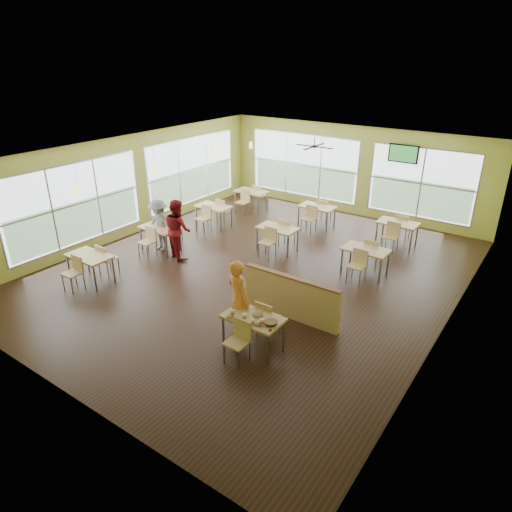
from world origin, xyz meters
name	(u,v)px	position (x,y,z in m)	size (l,w,h in m)	color
room	(257,216)	(0.00, 0.00, 1.60)	(12.00, 12.04, 3.20)	black
window_bays	(245,181)	(-2.65, 3.08, 1.48)	(9.24, 10.24, 2.38)	white
main_table	(253,322)	(2.00, -3.00, 0.63)	(1.22, 1.52, 0.87)	tan
half_wall_divider	(291,297)	(2.00, -1.55, 0.52)	(2.40, 0.14, 1.04)	tan
dining_tables	(261,224)	(-1.05, 1.71, 0.63)	(6.92, 8.72, 0.87)	tan
pendant_lights	(183,163)	(-3.20, 0.68, 2.45)	(0.11, 7.31, 0.86)	#2D2119
ceiling_fan	(314,146)	(0.00, 3.00, 2.95)	(1.25, 1.25, 0.29)	#2D2119
tv_backwall	(403,154)	(1.80, 5.90, 2.45)	(1.00, 0.07, 0.60)	black
man_plaid	(239,299)	(1.49, -2.80, 0.88)	(0.65, 0.42, 1.77)	#F8531B
patron_maroon	(178,229)	(-2.40, -0.55, 0.88)	(0.85, 0.67, 1.76)	maroon
patron_grey	(159,225)	(-3.25, -0.46, 0.79)	(1.02, 0.59, 1.58)	slate
cup_blue	(232,313)	(1.64, -3.21, 0.82)	(0.10, 0.10, 0.36)	white
cup_yellow	(245,316)	(1.92, -3.17, 0.82)	(0.09, 0.09, 0.34)	white
cup_red_near	(253,322)	(2.15, -3.23, 0.81)	(0.09, 0.09, 0.31)	white
cup_red_far	(262,322)	(2.30, -3.14, 0.82)	(0.10, 0.10, 0.35)	white
food_basket	(271,323)	(2.43, -3.02, 0.78)	(0.27, 0.27, 0.06)	black
ketchup_cup	(270,330)	(2.54, -3.21, 0.76)	(0.06, 0.06, 0.03)	#98080C
wrapper_left	(230,317)	(1.63, -3.29, 0.77)	(0.16, 0.14, 0.04)	olive
wrapper_mid	(258,315)	(2.06, -2.92, 0.78)	(0.21, 0.19, 0.05)	olive
wrapper_right	(258,324)	(2.25, -3.19, 0.77)	(0.14, 0.13, 0.04)	olive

